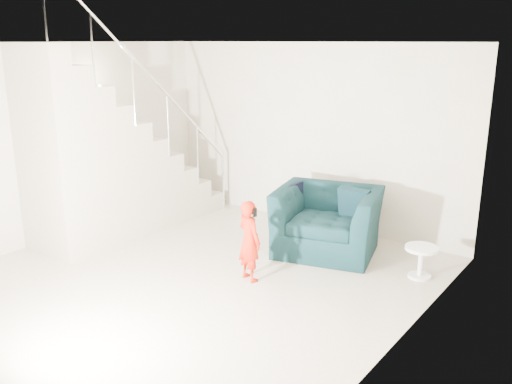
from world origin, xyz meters
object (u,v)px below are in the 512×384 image
armchair (327,221)px  side_table (421,257)px  toddler (249,241)px  staircase (107,171)px

armchair → side_table: (1.30, -0.06, -0.17)m
armchair → toddler: bearing=-117.9°
side_table → staircase: bearing=-163.5°
toddler → side_table: size_ratio=2.50×
armchair → toddler: size_ratio=1.35×
armchair → staircase: (-2.84, -1.29, 0.52)m
toddler → side_table: 2.04m
side_table → staircase: 4.38m
side_table → staircase: size_ratio=0.11×
toddler → staircase: staircase is taller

